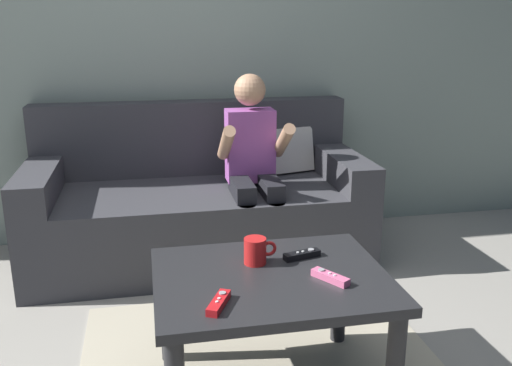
% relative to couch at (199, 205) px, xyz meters
% --- Properties ---
extents(wall_back, '(5.16, 0.05, 2.50)m').
position_rel_couch_xyz_m(wall_back, '(-0.21, 0.39, 0.95)').
color(wall_back, gray).
rests_on(wall_back, ground).
extents(couch, '(1.81, 0.80, 0.84)m').
position_rel_couch_xyz_m(couch, '(0.00, 0.00, 0.00)').
color(couch, '#38383D').
rests_on(couch, ground).
extents(person_seated_on_couch, '(0.36, 0.44, 1.03)m').
position_rel_couch_xyz_m(person_seated_on_couch, '(0.27, -0.19, 0.28)').
color(person_seated_on_couch, black).
rests_on(person_seated_on_couch, ground).
extents(coffee_table, '(0.80, 0.63, 0.46)m').
position_rel_couch_xyz_m(coffee_table, '(0.12, -1.27, 0.08)').
color(coffee_table, '#232326').
rests_on(coffee_table, ground).
extents(game_remote_pink_near_edge, '(0.11, 0.14, 0.03)m').
position_rel_couch_xyz_m(game_remote_pink_near_edge, '(0.31, -1.35, 0.17)').
color(game_remote_pink_near_edge, pink).
rests_on(game_remote_pink_near_edge, coffee_table).
extents(game_remote_red_center, '(0.09, 0.14, 0.03)m').
position_rel_couch_xyz_m(game_remote_red_center, '(-0.08, -1.46, 0.17)').
color(game_remote_red_center, red).
rests_on(game_remote_red_center, coffee_table).
extents(game_remote_black_far_corner, '(0.14, 0.07, 0.03)m').
position_rel_couch_xyz_m(game_remote_black_far_corner, '(0.26, -1.16, 0.17)').
color(game_remote_black_far_corner, black).
rests_on(game_remote_black_far_corner, coffee_table).
extents(coffee_mug, '(0.12, 0.08, 0.09)m').
position_rel_couch_xyz_m(coffee_mug, '(0.09, -1.17, 0.21)').
color(coffee_mug, red).
rests_on(coffee_mug, coffee_table).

